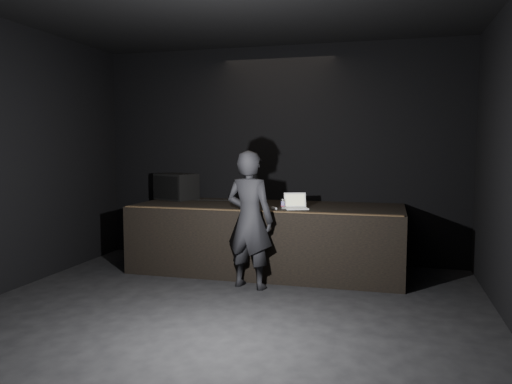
{
  "coord_description": "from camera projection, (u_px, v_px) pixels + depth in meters",
  "views": [
    {
      "loc": [
        1.76,
        -4.52,
        1.9
      ],
      "look_at": [
        -0.06,
        2.3,
        1.24
      ],
      "focal_mm": 35.0,
      "sensor_mm": 36.0,
      "label": 1
    }
  ],
  "objects": [
    {
      "name": "ground",
      "position": [
        203.0,
        336.0,
        4.98
      ],
      "size": [
        7.0,
        7.0,
        0.0
      ],
      "primitive_type": "plane",
      "color": "black",
      "rests_on": "ground"
    },
    {
      "name": "room_walls",
      "position": [
        201.0,
        132.0,
        4.79
      ],
      "size": [
        6.1,
        7.1,
        3.52
      ],
      "color": "black",
      "rests_on": "ground"
    },
    {
      "name": "stage_riser",
      "position": [
        267.0,
        238.0,
        7.56
      ],
      "size": [
        4.0,
        1.5,
        1.0
      ],
      "primitive_type": "cube",
      "color": "black",
      "rests_on": "ground"
    },
    {
      "name": "riser_lip",
      "position": [
        255.0,
        211.0,
        6.83
      ],
      "size": [
        3.92,
        0.1,
        0.01
      ],
      "primitive_type": "cube",
      "color": "brown",
      "rests_on": "stage_riser"
    },
    {
      "name": "stage_monitor",
      "position": [
        176.0,
        186.0,
        8.32
      ],
      "size": [
        0.77,
        0.68,
        0.43
      ],
      "rotation": [
        0.0,
        0.0,
        -0.42
      ],
      "color": "black",
      "rests_on": "stage_riser"
    },
    {
      "name": "cable",
      "position": [
        219.0,
        200.0,
        8.11
      ],
      "size": [
        0.8,
        0.15,
        0.02
      ],
      "primitive_type": "cylinder",
      "rotation": [
        0.0,
        1.57,
        0.17
      ],
      "color": "black",
      "rests_on": "stage_riser"
    },
    {
      "name": "laptop",
      "position": [
        296.0,
        205.0,
        7.11
      ],
      "size": [
        0.39,
        0.37,
        0.22
      ],
      "rotation": [
        0.0,
        0.0,
        0.35
      ],
      "color": "silver",
      "rests_on": "stage_riser"
    },
    {
      "name": "beer_can",
      "position": [
        283.0,
        204.0,
        7.08
      ],
      "size": [
        0.06,
        0.06,
        0.14
      ],
      "color": "silver",
      "rests_on": "stage_riser"
    },
    {
      "name": "plastic_cup",
      "position": [
        254.0,
        202.0,
        7.52
      ],
      "size": [
        0.07,
        0.07,
        0.09
      ],
      "primitive_type": "cylinder",
      "color": "white",
      "rests_on": "stage_riser"
    },
    {
      "name": "wii_remote",
      "position": [
        274.0,
        208.0,
        7.04
      ],
      "size": [
        0.11,
        0.14,
        0.03
      ],
      "primitive_type": "cube",
      "rotation": [
        0.0,
        0.0,
        0.54
      ],
      "color": "white",
      "rests_on": "stage_riser"
    },
    {
      "name": "person",
      "position": [
        249.0,
        220.0,
        6.61
      ],
      "size": [
        0.75,
        0.57,
        1.83
      ],
      "primitive_type": "imported",
      "rotation": [
        0.0,
        0.0,
        2.92
      ],
      "color": "black",
      "rests_on": "ground"
    }
  ]
}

